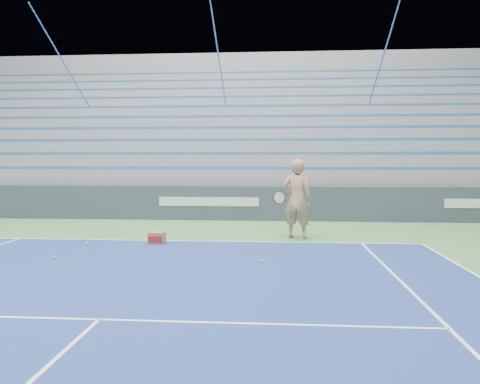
# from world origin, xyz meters

# --- Properties ---
(sponsor_barrier) EXTENTS (30.00, 0.32, 1.10)m
(sponsor_barrier) POSITION_xyz_m (0.00, 15.88, 0.55)
(sponsor_barrier) COLOR #343F50
(sponsor_barrier) RESTS_ON ground
(bleachers) EXTENTS (31.00, 9.15, 7.30)m
(bleachers) POSITION_xyz_m (0.00, 21.60, 2.36)
(bleachers) COLOR gray
(bleachers) RESTS_ON ground
(tennis_player) EXTENTS (1.02, 0.95, 1.96)m
(tennis_player) POSITION_xyz_m (2.65, 12.52, 0.98)
(tennis_player) COLOR tan
(tennis_player) RESTS_ON ground
(ball_box) EXTENTS (0.39, 0.31, 0.28)m
(ball_box) POSITION_xyz_m (-0.60, 11.49, 0.14)
(ball_box) COLOR #906746
(ball_box) RESTS_ON ground
(tennis_ball_0) EXTENTS (0.07, 0.07, 0.07)m
(tennis_ball_0) POSITION_xyz_m (-2.47, 11.77, 0.03)
(tennis_ball_0) COLOR #CDDB2C
(tennis_ball_0) RESTS_ON ground
(tennis_ball_1) EXTENTS (0.07, 0.07, 0.07)m
(tennis_ball_1) POSITION_xyz_m (2.75, 12.19, 0.03)
(tennis_ball_1) COLOR #CDDB2C
(tennis_ball_1) RESTS_ON ground
(tennis_ball_2) EXTENTS (0.07, 0.07, 0.07)m
(tennis_ball_2) POSITION_xyz_m (1.87, 9.70, 0.03)
(tennis_ball_2) COLOR #CDDB2C
(tennis_ball_2) RESTS_ON ground
(tennis_ball_3) EXTENTS (0.07, 0.07, 0.07)m
(tennis_ball_3) POSITION_xyz_m (0.95, 12.28, 0.03)
(tennis_ball_3) COLOR #CDDB2C
(tennis_ball_3) RESTS_ON ground
(tennis_ball_4) EXTENTS (0.07, 0.07, 0.07)m
(tennis_ball_4) POSITION_xyz_m (-2.13, 11.25, 0.03)
(tennis_ball_4) COLOR #CDDB2C
(tennis_ball_4) RESTS_ON ground
(tennis_ball_5) EXTENTS (0.07, 0.07, 0.07)m
(tennis_ball_5) POSITION_xyz_m (-2.19, 9.74, 0.03)
(tennis_ball_5) COLOR #CDDB2C
(tennis_ball_5) RESTS_ON ground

